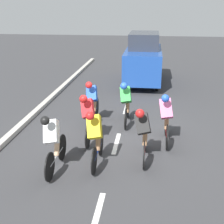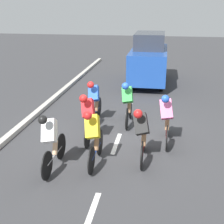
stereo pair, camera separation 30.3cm
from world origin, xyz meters
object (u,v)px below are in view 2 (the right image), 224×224
(cyclist_pink, at_px, (166,118))
(cyclist_red, at_px, (89,116))
(cyclist_black, at_px, (142,133))
(cyclist_yellow, at_px, (94,136))
(cyclist_white, at_px, (51,140))
(support_car, at_px, (149,59))
(cyclist_blue, at_px, (94,101))
(cyclist_green, at_px, (128,102))

(cyclist_pink, xyz_separation_m, cyclist_red, (2.17, 0.22, -0.01))
(cyclist_pink, bearing_deg, cyclist_black, 62.37)
(cyclist_red, height_order, cyclist_yellow, cyclist_yellow)
(cyclist_white, bearing_deg, support_car, -101.28)
(cyclist_blue, distance_m, support_car, 5.93)
(cyclist_yellow, bearing_deg, cyclist_red, -72.03)
(cyclist_blue, bearing_deg, cyclist_pink, 151.28)
(cyclist_green, distance_m, cyclist_yellow, 2.89)
(cyclist_green, bearing_deg, support_car, -93.58)
(cyclist_green, bearing_deg, cyclist_yellow, 80.13)
(cyclist_black, bearing_deg, cyclist_white, 21.09)
(cyclist_green, bearing_deg, cyclist_blue, 0.61)
(cyclist_green, height_order, cyclist_pink, cyclist_pink)
(cyclist_black, distance_m, support_car, 8.18)
(cyclist_yellow, height_order, support_car, support_car)
(cyclist_pink, xyz_separation_m, cyclist_blue, (2.35, -1.29, -0.02))
(cyclist_green, height_order, cyclist_black, cyclist_green)
(cyclist_red, relative_size, cyclist_blue, 0.99)
(cyclist_black, bearing_deg, cyclist_yellow, 19.50)
(cyclist_green, xyz_separation_m, cyclist_black, (-0.64, 2.45, -0.01))
(cyclist_white, bearing_deg, cyclist_red, -106.25)
(cyclist_red, bearing_deg, cyclist_blue, -83.26)
(cyclist_green, relative_size, cyclist_pink, 1.02)
(cyclist_black, bearing_deg, cyclist_green, -75.32)
(cyclist_black, bearing_deg, support_car, -88.01)
(cyclist_white, height_order, cyclist_black, cyclist_white)
(cyclist_green, distance_m, cyclist_red, 1.78)
(cyclist_red, height_order, support_car, support_car)
(support_car, bearing_deg, cyclist_pink, 97.19)
(cyclist_red, height_order, cyclist_black, cyclist_red)
(cyclist_blue, bearing_deg, cyclist_green, -179.39)
(cyclist_pink, distance_m, support_car, 7.08)
(cyclist_pink, height_order, cyclist_red, cyclist_pink)
(cyclist_pink, height_order, support_car, support_car)
(cyclist_pink, distance_m, cyclist_white, 3.31)
(cyclist_pink, height_order, cyclist_blue, cyclist_pink)
(cyclist_green, height_order, cyclist_yellow, cyclist_yellow)
(cyclist_blue, xyz_separation_m, support_car, (-1.46, -5.73, 0.43))
(cyclist_yellow, bearing_deg, cyclist_pink, -138.25)
(cyclist_pink, relative_size, cyclist_white, 1.01)
(cyclist_pink, height_order, cyclist_white, cyclist_pink)
(cyclist_yellow, bearing_deg, cyclist_blue, -77.88)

